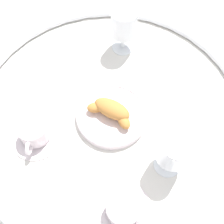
{
  "coord_description": "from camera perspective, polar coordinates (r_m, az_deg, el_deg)",
  "views": [
    {
      "loc": [
        -0.08,
        0.38,
        0.67
      ],
      "look_at": [
        -0.01,
        0.02,
        0.03
      ],
      "focal_mm": 45.1,
      "sensor_mm": 36.0,
      "label": 1
    }
  ],
  "objects": [
    {
      "name": "coffee_cup_near",
      "position": [
        0.66,
        2.39,
        -19.18
      ],
      "size": [
        0.14,
        0.14,
        0.06
      ],
      "color": "silver",
      "rests_on": "ground_plane"
    },
    {
      "name": "coffee_cup_far",
      "position": [
        0.74,
        -15.45,
        -4.06
      ],
      "size": [
        0.14,
        0.14,
        0.06
      ],
      "color": "silver",
      "rests_on": "ground_plane"
    },
    {
      "name": "juice_glass_right",
      "position": [
        0.64,
        12.48,
        -7.65
      ],
      "size": [
        0.08,
        0.08,
        0.14
      ],
      "color": "white",
      "rests_on": "ground_plane"
    },
    {
      "name": "ground_plane",
      "position": [
        0.77,
        -0.57,
        0.56
      ],
      "size": [
        2.2,
        2.2,
        0.0
      ],
      "primitive_type": "plane",
      "color": "silver"
    },
    {
      "name": "pastry_plate",
      "position": [
        0.75,
        0.0,
        -0.63
      ],
      "size": [
        0.19,
        0.19,
        0.02
      ],
      "color": "silver",
      "rests_on": "ground_plane"
    },
    {
      "name": "juice_glass_left",
      "position": [
        0.84,
        2.64,
        17.34
      ],
      "size": [
        0.08,
        0.08,
        0.14
      ],
      "color": "white",
      "rests_on": "ground_plane"
    },
    {
      "name": "table_chrome_rim",
      "position": [
        0.76,
        -0.58,
        1.01
      ],
      "size": [
        0.76,
        0.76,
        0.02
      ],
      "primitive_type": "torus",
      "color": "silver",
      "rests_on": "ground_plane"
    },
    {
      "name": "croissant_large",
      "position": [
        0.72,
        -0.12,
        0.33
      ],
      "size": [
        0.13,
        0.09,
        0.04
      ],
      "color": "#BC7A38",
      "rests_on": "pastry_plate"
    }
  ]
}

